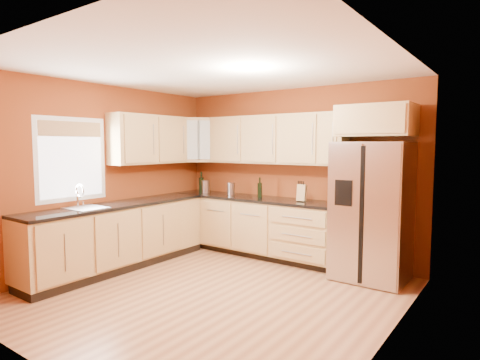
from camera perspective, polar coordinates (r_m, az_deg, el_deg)
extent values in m
plane|color=#945939|center=(4.91, -4.14, -15.74)|extent=(4.00, 4.00, 0.00)
plane|color=white|center=(4.68, -4.35, 15.59)|extent=(4.00, 4.00, 0.00)
cube|color=brown|center=(6.28, 7.55, 0.94)|extent=(4.00, 0.04, 2.60)
cube|color=brown|center=(3.35, -26.79, -3.08)|extent=(4.00, 0.04, 2.60)
cube|color=brown|center=(6.09, -18.82, 0.59)|extent=(0.04, 4.00, 2.60)
cube|color=brown|center=(3.68, 20.44, -2.18)|extent=(0.04, 4.00, 2.60)
cube|color=tan|center=(6.42, 1.83, -6.68)|extent=(2.90, 0.60, 0.88)
cube|color=tan|center=(5.98, -16.90, -7.77)|extent=(0.60, 2.80, 0.88)
cube|color=black|center=(6.34, 1.79, -2.62)|extent=(2.90, 0.62, 0.04)
cube|color=black|center=(5.89, -16.96, -3.42)|extent=(0.62, 2.80, 0.04)
cube|color=tan|center=(6.24, 4.86, 5.77)|extent=(2.30, 0.33, 0.75)
cube|color=tan|center=(6.40, -12.78, 5.64)|extent=(0.33, 1.35, 0.75)
cube|color=tan|center=(6.95, -6.00, 5.68)|extent=(0.67, 0.67, 0.75)
cube|color=tan|center=(5.47, 18.80, 7.99)|extent=(0.92, 0.60, 0.40)
cube|color=#A7A7AB|center=(5.46, 18.23, -4.21)|extent=(0.90, 0.75, 1.78)
cube|color=white|center=(5.79, -22.81, 2.73)|extent=(0.03, 0.90, 1.00)
cylinder|color=#A7A7AB|center=(6.88, -4.92, -0.95)|extent=(0.17, 0.17, 0.22)
cylinder|color=#A7A7AB|center=(6.57, -1.29, -1.27)|extent=(0.13, 0.13, 0.20)
cube|color=tan|center=(5.92, 8.77, -1.83)|extent=(0.14, 0.13, 0.24)
cylinder|color=white|center=(5.72, 13.32, -2.31)|extent=(0.08, 0.08, 0.21)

